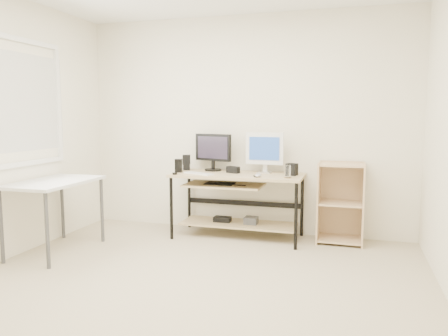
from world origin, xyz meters
name	(u,v)px	position (x,y,z in m)	size (l,w,h in m)	color
room	(170,128)	(-0.14, 0.04, 1.32)	(4.01, 4.01, 2.62)	#BAAC8F
desk	(236,192)	(-0.03, 1.66, 0.54)	(1.50, 0.65, 0.75)	tan
side_table	(54,188)	(-1.68, 0.60, 0.67)	(0.60, 1.00, 0.75)	silver
shelf_unit	(341,202)	(1.15, 1.82, 0.45)	(0.50, 0.40, 0.90)	#D4B285
black_monitor	(213,150)	(-0.36, 1.84, 1.01)	(0.48, 0.20, 0.45)	black
white_imac	(265,150)	(0.28, 1.81, 1.02)	(0.44, 0.14, 0.47)	silver
keyboard	(199,173)	(-0.42, 1.51, 0.76)	(0.38, 0.11, 0.01)	silver
mouse	(258,175)	(0.28, 1.46, 0.77)	(0.07, 0.11, 0.04)	#AEAEB3
center_speaker	(233,170)	(-0.07, 1.71, 0.79)	(0.15, 0.07, 0.08)	black
speaker_left	(186,162)	(-0.69, 1.82, 0.85)	(0.12, 0.12, 0.19)	black
speaker_right	(292,169)	(0.61, 1.70, 0.82)	(0.11, 0.11, 0.13)	black
audio_controller	(179,166)	(-0.70, 1.58, 0.83)	(0.08, 0.05, 0.16)	black
volume_puck	(175,174)	(-0.67, 1.39, 0.76)	(0.05, 0.05, 0.02)	black
smartphone	(256,176)	(0.25, 1.49, 0.75)	(0.06, 0.11, 0.01)	black
coaster	(288,178)	(0.60, 1.48, 0.75)	(0.08, 0.08, 0.01)	#997345
drinking_glass	(288,171)	(0.60, 1.48, 0.82)	(0.07, 0.07, 0.13)	white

